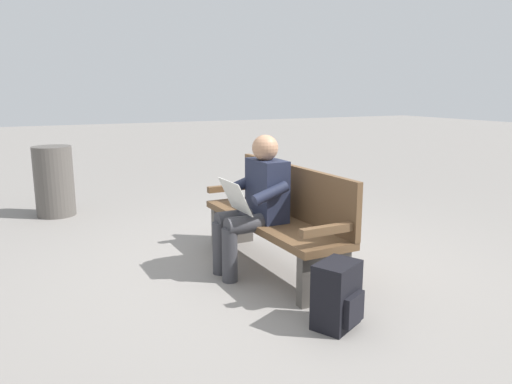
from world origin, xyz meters
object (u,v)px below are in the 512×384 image
Objects in this scene: backpack at (337,295)px; bench_near at (278,217)px; person_seated at (255,201)px; trash_bin at (54,181)px.

bench_near is at bearing -9.36° from backpack.
trash_bin is at bearing 24.56° from person_seated.
person_seated reaches higher than bench_near.
bench_near is at bearing -150.27° from trash_bin.
backpack is (-1.16, 0.19, -0.24)m from bench_near.
trash_bin is at bearing 28.41° from bench_near.
person_seated is at bearing 2.08° from backpack.
person_seated is (-0.02, 0.23, 0.17)m from bench_near.
trash_bin is (2.85, 1.38, -0.19)m from person_seated.
backpack is at bearing -160.35° from trash_bin.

